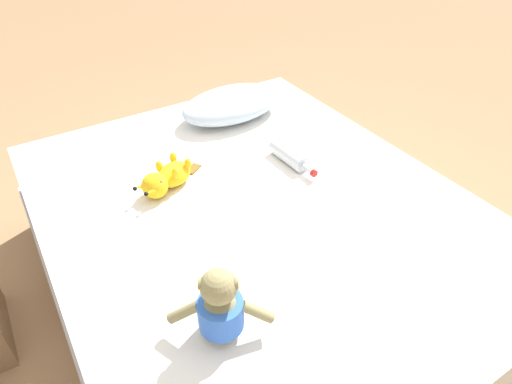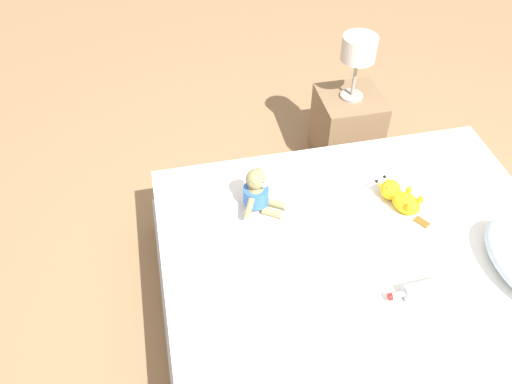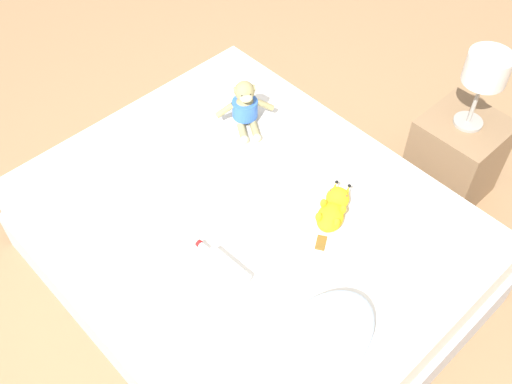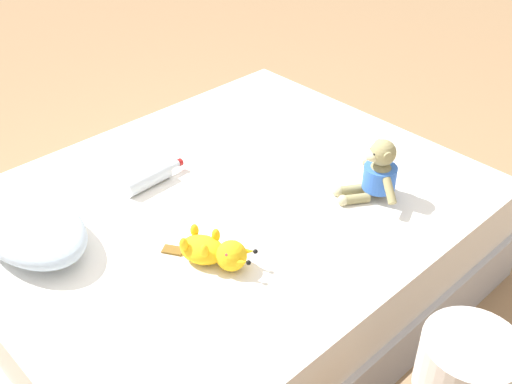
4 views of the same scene
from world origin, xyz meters
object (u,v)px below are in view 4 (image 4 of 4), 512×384
Objects in this scene: pillow at (29,226)px; plush_monkey at (377,174)px; glass_bottle at (148,178)px; bed at (227,248)px; plush_yellow_creature at (215,252)px; bedside_lamp at (465,373)px.

plush_monkey is at bearing -120.67° from pillow.
glass_bottle is at bearing 42.26° from plush_monkey.
bed is 7.02× the size of glass_bottle.
plush_yellow_creature reaches higher than glass_bottle.
bed is 0.65m from plush_monkey.
pillow is 1.31× the size of bedside_lamp.
plush_monkey reaches higher than bed.
pillow reaches higher than bed.
bed is 5.88× the size of plush_yellow_creature.
bedside_lamp reaches higher than glass_bottle.
bed is 0.41m from glass_bottle.
bed is 0.46m from plush_yellow_creature.
glass_bottle is at bearing 30.79° from bed.
plush_yellow_creature is 0.52m from glass_bottle.
bed is 0.75m from pillow.
pillow is at bearing 68.12° from bed.
bedside_lamp is at bearing 175.26° from plush_yellow_creature.
glass_bottle reaches higher than bed.
plush_monkey is 0.81× the size of plush_yellow_creature.
glass_bottle is at bearing -11.34° from plush_yellow_creature.
pillow is 1.22m from plush_monkey.
pillow reaches higher than plush_yellow_creature.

